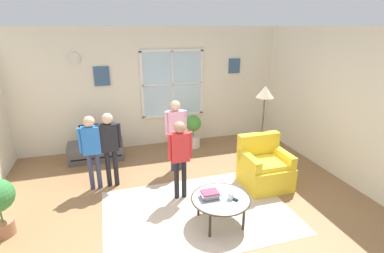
# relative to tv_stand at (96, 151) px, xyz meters

# --- Properties ---
(ground_plane) EXTENTS (6.49, 6.71, 0.02)m
(ground_plane) POSITION_rel_tv_stand_xyz_m (1.32, -2.52, -0.21)
(ground_plane) COLOR olive
(back_wall) EXTENTS (5.89, 0.17, 2.66)m
(back_wall) POSITION_rel_tv_stand_xyz_m (1.34, 0.59, 1.14)
(back_wall) COLOR silver
(back_wall) RESTS_ON ground_plane
(side_wall_right) EXTENTS (0.12, 6.11, 2.66)m
(side_wall_right) POSITION_rel_tv_stand_xyz_m (4.33, -2.52, 1.13)
(side_wall_right) COLOR silver
(side_wall_right) RESTS_ON ground_plane
(area_rug) EXTENTS (2.76, 1.93, 0.01)m
(area_rug) POSITION_rel_tv_stand_xyz_m (1.46, -2.33, -0.19)
(area_rug) COLOR #C6B29E
(area_rug) RESTS_ON ground_plane
(tv_stand) EXTENTS (1.09, 0.46, 0.39)m
(tv_stand) POSITION_rel_tv_stand_xyz_m (0.00, 0.00, 0.00)
(tv_stand) COLOR #4C4C51
(tv_stand) RESTS_ON ground_plane
(television) EXTENTS (0.56, 0.08, 0.40)m
(television) POSITION_rel_tv_stand_xyz_m (0.00, -0.00, 0.40)
(television) COLOR #4C4C4C
(television) RESTS_ON tv_stand
(armchair) EXTENTS (0.76, 0.74, 0.87)m
(armchair) POSITION_rel_tv_stand_xyz_m (2.81, -1.91, 0.13)
(armchair) COLOR yellow
(armchair) RESTS_ON ground_plane
(coffee_table) EXTENTS (0.83, 0.83, 0.40)m
(coffee_table) POSITION_rel_tv_stand_xyz_m (1.69, -2.66, 0.18)
(coffee_table) COLOR #99B2B7
(coffee_table) RESTS_ON ground_plane
(book_stack) EXTENTS (0.27, 0.19, 0.10)m
(book_stack) POSITION_rel_tv_stand_xyz_m (1.54, -2.61, 0.26)
(book_stack) COLOR #9F4B41
(book_stack) RESTS_ON coffee_table
(cup) EXTENTS (0.08, 0.08, 0.10)m
(cup) POSITION_rel_tv_stand_xyz_m (1.81, -2.72, 0.26)
(cup) COLOR white
(cup) RESTS_ON coffee_table
(remote_near_books) EXTENTS (0.11, 0.14, 0.02)m
(remote_near_books) POSITION_rel_tv_stand_xyz_m (1.84, -2.75, 0.22)
(remote_near_books) COLOR black
(remote_near_books) RESTS_ON coffee_table
(person_black_shirt) EXTENTS (0.40, 0.18, 1.32)m
(person_black_shirt) POSITION_rel_tv_stand_xyz_m (0.28, -1.17, 0.63)
(person_black_shirt) COLOR black
(person_black_shirt) RESTS_ON ground_plane
(person_blue_shirt) EXTENTS (0.39, 0.18, 1.30)m
(person_blue_shirt) POSITION_rel_tv_stand_xyz_m (-0.00, -1.19, 0.62)
(person_blue_shirt) COLOR #333851
(person_blue_shirt) RESTS_ON ground_plane
(person_pink_shirt) EXTENTS (0.42, 0.19, 1.38)m
(person_pink_shirt) POSITION_rel_tv_stand_xyz_m (1.48, -0.92, 0.67)
(person_pink_shirt) COLOR #333851
(person_pink_shirt) RESTS_ON ground_plane
(person_red_shirt) EXTENTS (0.39, 0.18, 1.30)m
(person_red_shirt) POSITION_rel_tv_stand_xyz_m (1.32, -1.88, 0.62)
(person_red_shirt) COLOR black
(person_red_shirt) RESTS_ON ground_plane
(potted_plant_by_window) EXTENTS (0.36, 0.36, 0.76)m
(potted_plant_by_window) POSITION_rel_tv_stand_xyz_m (2.13, 0.08, 0.22)
(potted_plant_by_window) COLOR silver
(potted_plant_by_window) RESTS_ON ground_plane
(floor_lamp) EXTENTS (0.32, 0.32, 1.62)m
(floor_lamp) POSITION_rel_tv_stand_xyz_m (3.11, -1.24, 1.16)
(floor_lamp) COLOR black
(floor_lamp) RESTS_ON ground_plane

